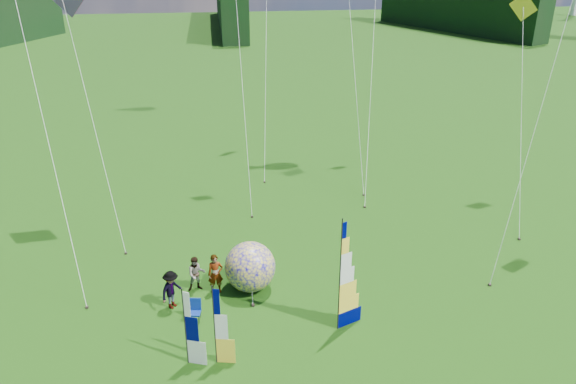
{
  "coord_description": "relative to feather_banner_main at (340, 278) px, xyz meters",
  "views": [
    {
      "loc": [
        -3.63,
        -15.58,
        14.48
      ],
      "look_at": [
        -1.0,
        4.0,
        5.5
      ],
      "focal_mm": 35.0,
      "sensor_mm": 36.0,
      "label": 1
    }
  ],
  "objects": [
    {
      "name": "ground",
      "position": [
        -0.82,
        -2.42,
        -2.42
      ],
      "size": [
        220.0,
        220.0,
        0.0
      ],
      "primitive_type": "plane",
      "color": "#1D5B0B",
      "rests_on": "ground"
    },
    {
      "name": "treeline_ring",
      "position": [
        -0.82,
        -2.42,
        1.58
      ],
      "size": [
        210.0,
        210.0,
        8.0
      ],
      "primitive_type": null,
      "color": "black",
      "rests_on": "ground"
    },
    {
      "name": "feather_banner_main",
      "position": [
        0.0,
        0.0,
        0.0
      ],
      "size": [
        1.25,
        0.6,
        4.84
      ],
      "primitive_type": null,
      "rotation": [
        0.0,
        0.0,
        0.4
      ],
      "color": "#000255",
      "rests_on": "ground"
    },
    {
      "name": "side_banner_left",
      "position": [
        -4.9,
        -1.34,
        -0.79
      ],
      "size": [
        0.92,
        0.29,
        3.27
      ],
      "primitive_type": null,
      "rotation": [
        0.0,
        0.0,
        -0.21
      ],
      "color": "yellow",
      "rests_on": "ground"
    },
    {
      "name": "side_banner_far",
      "position": [
        -5.95,
        -1.2,
        -0.84
      ],
      "size": [
        0.92,
        0.42,
        3.16
      ],
      "primitive_type": null,
      "rotation": [
        0.0,
        0.0,
        -0.35
      ],
      "color": "white",
      "rests_on": "ground"
    },
    {
      "name": "bol_inflatable",
      "position": [
        -3.28,
        3.35,
        -1.29
      ],
      "size": [
        2.77,
        2.77,
        2.27
      ],
      "primitive_type": "sphere",
      "rotation": [
        0.0,
        0.0,
        -0.26
      ],
      "color": "#07008B",
      "rests_on": "ground"
    },
    {
      "name": "spectator_a",
      "position": [
        -4.82,
        3.3,
        -1.49
      ],
      "size": [
        0.71,
        0.5,
        1.86
      ],
      "primitive_type": "imported",
      "rotation": [
        0.0,
        0.0,
        0.08
      ],
      "color": "#66594C",
      "rests_on": "ground"
    },
    {
      "name": "spectator_b",
      "position": [
        -5.68,
        3.58,
        -1.59
      ],
      "size": [
        0.85,
        0.51,
        1.66
      ],
      "primitive_type": "imported",
      "rotation": [
        0.0,
        0.0,
        0.14
      ],
      "color": "#66594C",
      "rests_on": "ground"
    },
    {
      "name": "spectator_c",
      "position": [
        -6.7,
        2.39,
        -1.54
      ],
      "size": [
        1.04,
        1.15,
        1.76
      ],
      "primitive_type": "imported",
      "rotation": [
        0.0,
        0.0,
        0.9
      ],
      "color": "#66594C",
      "rests_on": "ground"
    },
    {
      "name": "spectator_d",
      "position": [
        -3.61,
        4.09,
        -1.48
      ],
      "size": [
        1.15,
        0.57,
        1.89
      ],
      "primitive_type": "imported",
      "rotation": [
        0.0,
        0.0,
        3.04
      ],
      "color": "#66594C",
      "rests_on": "ground"
    },
    {
      "name": "camp_chair",
      "position": [
        -5.74,
        1.29,
        -1.95
      ],
      "size": [
        0.63,
        0.63,
        0.95
      ],
      "primitive_type": null,
      "rotation": [
        0.0,
        0.0,
        -0.16
      ],
      "color": "navy",
      "rests_on": "ground"
    },
    {
      "name": "kite_rainbow_delta",
      "position": [
        -10.53,
        10.03,
        4.81
      ],
      "size": [
        10.61,
        12.34,
        14.46
      ],
      "primitive_type": null,
      "rotation": [
        0.0,
        0.0,
        -0.39
      ],
      "color": "#E12F47",
      "rests_on": "ground"
    },
    {
      "name": "kite_parafoil",
      "position": [
        10.4,
        5.06,
        6.81
      ],
      "size": [
        11.14,
        11.25,
        18.46
      ],
      "primitive_type": null,
      "rotation": [
        0.0,
        0.0,
        0.36
      ],
      "color": "red",
      "rests_on": "ground"
    },
    {
      "name": "small_kite_red",
      "position": [
        -2.8,
        13.47,
        4.3
      ],
      "size": [
        4.73,
        9.02,
        13.43
      ],
      "primitive_type": null,
      "rotation": [
        0.0,
        0.0,
        -0.25
      ],
      "color": "#ED2C39",
      "rests_on": "ground"
    },
    {
      "name": "small_kite_orange",
      "position": [
        5.31,
        15.66,
        4.71
      ],
      "size": [
        5.26,
        12.04,
        14.26
      ],
      "primitive_type": null,
      "rotation": [
        0.0,
        0.0,
        -0.05
      ],
      "color": "#FF4500",
      "rests_on": "ground"
    },
    {
      "name": "small_kite_yellow",
      "position": [
        12.05,
        9.44,
        3.72
      ],
      "size": [
        5.97,
        10.3,
        12.28
      ],
      "primitive_type": null,
      "rotation": [
        0.0,
        0.0,
        -0.12
      ],
      "color": "yellow",
      "rests_on": "ground"
    },
    {
      "name": "small_kite_pink",
      "position": [
        -11.85,
        6.65,
        4.99
      ],
      "size": [
        7.91,
        11.09,
        14.82
      ],
      "primitive_type": null,
      "rotation": [
        0.0,
        0.0,
        0.29
      ],
      "color": "pink",
      "rests_on": "ground"
    },
    {
      "name": "small_kite_green",
      "position": [
        -0.78,
        20.29,
        6.71
      ],
      "size": [
        7.85,
        13.17,
        18.27
      ],
      "primitive_type": null,
      "rotation": [
        0.0,
        0.0,
        0.33
      ],
      "color": "green",
      "rests_on": "ground"
    }
  ]
}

